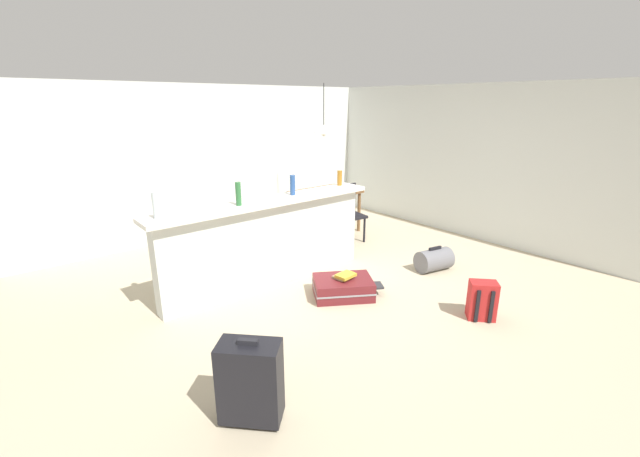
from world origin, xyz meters
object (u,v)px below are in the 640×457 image
(dining_table, at_px, (326,196))
(suitcase_flat_maroon, at_px, (343,287))
(dining_chair_near_partition, at_px, (348,210))
(backpack_red, at_px, (482,301))
(duffel_bag_grey, at_px, (434,260))
(suitcase_upright_black, at_px, (250,381))
(bottle_blue, at_px, (293,185))
(bottle_amber, at_px, (340,178))
(bottle_clear, at_px, (156,206))
(pendant_lamp, at_px, (324,129))
(bottle_green, at_px, (238,194))
(book_stack, at_px, (344,276))

(dining_table, bearing_deg, suitcase_flat_maroon, -125.83)
(dining_chair_near_partition, relative_size, backpack_red, 2.21)
(duffel_bag_grey, relative_size, suitcase_upright_black, 0.80)
(bottle_blue, bearing_deg, bottle_amber, 4.61)
(bottle_clear, relative_size, bottle_amber, 1.29)
(bottle_blue, xyz_separation_m, dining_chair_near_partition, (1.54, 0.58, -0.70))
(bottle_amber, height_order, dining_chair_near_partition, bottle_amber)
(suitcase_flat_maroon, bearing_deg, pendant_lamp, 55.15)
(bottle_clear, height_order, bottle_green, bottle_clear)
(bottle_clear, distance_m, dining_table, 3.47)
(dining_table, relative_size, pendant_lamp, 1.33)
(bottle_amber, relative_size, pendant_lamp, 0.25)
(bottle_blue, height_order, backpack_red, bottle_blue)
(bottle_clear, relative_size, bottle_blue, 1.07)
(bottle_amber, distance_m, pendant_lamp, 1.34)
(bottle_green, bearing_deg, backpack_red, -53.02)
(bottle_clear, bearing_deg, bottle_green, -2.84)
(bottle_amber, bearing_deg, dining_table, 58.21)
(dining_chair_near_partition, height_order, suitcase_flat_maroon, dining_chair_near_partition)
(dining_chair_near_partition, distance_m, backpack_red, 2.89)
(suitcase_flat_maroon, distance_m, book_stack, 0.14)
(bottle_clear, xyz_separation_m, suitcase_upright_black, (-0.10, -1.91, -0.90))
(suitcase_upright_black, bearing_deg, bottle_clear, 87.02)
(bottle_amber, bearing_deg, suitcase_upright_black, -143.37)
(bottle_clear, bearing_deg, duffel_bag_grey, -19.16)
(dining_table, bearing_deg, book_stack, -125.55)
(suitcase_upright_black, bearing_deg, dining_table, 42.52)
(bottle_amber, xyz_separation_m, dining_table, (0.66, 1.07, -0.55))
(dining_chair_near_partition, distance_m, suitcase_flat_maroon, 2.12)
(dining_chair_near_partition, height_order, pendant_lamp, pendant_lamp)
(bottle_blue, distance_m, dining_chair_near_partition, 1.79)
(duffel_bag_grey, xyz_separation_m, backpack_red, (-0.70, -1.09, 0.05))
(bottle_blue, bearing_deg, dining_chair_near_partition, 20.47)
(bottle_clear, bearing_deg, backpack_red, -41.11)
(backpack_red, bearing_deg, bottle_clear, 138.89)
(backpack_red, bearing_deg, duffel_bag_grey, 57.06)
(bottle_green, distance_m, dining_chair_near_partition, 2.52)
(bottle_clear, bearing_deg, suitcase_upright_black, -92.98)
(bottle_amber, distance_m, book_stack, 1.56)
(bottle_blue, relative_size, duffel_bag_grey, 0.47)
(bottle_blue, bearing_deg, dining_table, 36.65)
(dining_chair_near_partition, bearing_deg, pendant_lamp, 98.81)
(bottle_clear, xyz_separation_m, suitcase_flat_maroon, (1.76, -0.89, -1.12))
(dining_table, bearing_deg, duffel_bag_grey, -89.60)
(bottle_clear, xyz_separation_m, book_stack, (1.78, -0.89, -0.97))
(pendant_lamp, xyz_separation_m, duffel_bag_grey, (0.09, -2.24, -1.64))
(suitcase_flat_maroon, relative_size, duffel_bag_grey, 1.64)
(bottle_amber, distance_m, suitcase_flat_maroon, 1.66)
(dining_table, height_order, pendant_lamp, pendant_lamp)
(bottle_amber, relative_size, suitcase_upright_black, 0.31)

